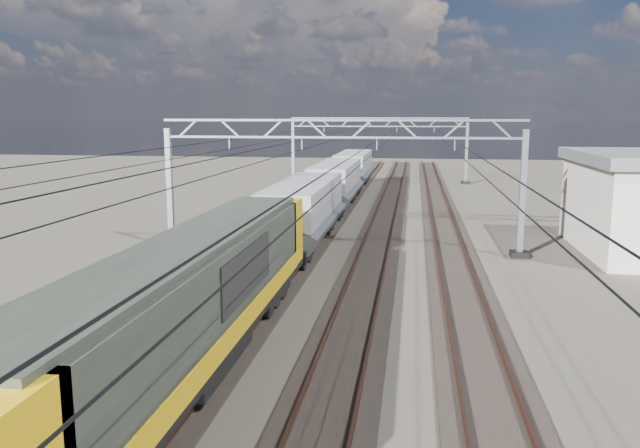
# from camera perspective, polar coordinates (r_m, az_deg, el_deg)

# --- Properties ---
(ground) EXTENTS (160.00, 160.00, 0.00)m
(ground) POSITION_cam_1_polar(r_m,az_deg,el_deg) (30.11, 0.78, -4.12)
(ground) COLOR black
(ground) RESTS_ON ground
(track_outer_west) EXTENTS (2.60, 140.00, 0.30)m
(track_outer_west) POSITION_cam_1_polar(r_m,az_deg,el_deg) (31.45, -10.14, -3.53)
(track_outer_west) COLOR black
(track_outer_west) RESTS_ON ground
(track_loco) EXTENTS (2.60, 140.00, 0.30)m
(track_loco) POSITION_cam_1_polar(r_m,az_deg,el_deg) (30.42, -2.97, -3.85)
(track_loco) COLOR black
(track_loco) RESTS_ON ground
(track_inner_east) EXTENTS (2.60, 140.00, 0.30)m
(track_inner_east) POSITION_cam_1_polar(r_m,az_deg,el_deg) (29.89, 4.59, -4.11)
(track_inner_east) COLOR black
(track_inner_east) RESTS_ON ground
(track_outer_east) EXTENTS (2.60, 140.00, 0.30)m
(track_outer_east) POSITION_cam_1_polar(r_m,az_deg,el_deg) (29.90, 12.28, -4.30)
(track_outer_east) COLOR black
(track_outer_east) RESTS_ON ground
(catenary_gantry_mid) EXTENTS (19.90, 0.90, 7.11)m
(catenary_gantry_mid) POSITION_cam_1_polar(r_m,az_deg,el_deg) (33.36, 1.73, 4.06)
(catenary_gantry_mid) COLOR #999DA7
(catenary_gantry_mid) RESTS_ON ground
(catenary_gantry_far) EXTENTS (19.90, 0.90, 7.11)m
(catenary_gantry_far) POSITION_cam_1_polar(r_m,az_deg,el_deg) (69.15, 5.33, 7.02)
(catenary_gantry_far) COLOR #999DA7
(catenary_gantry_far) RESTS_ON ground
(overhead_wires) EXTENTS (12.03, 140.00, 0.53)m
(overhead_wires) POSITION_cam_1_polar(r_m,az_deg,el_deg) (37.19, 2.49, 7.50)
(overhead_wires) COLOR black
(overhead_wires) RESTS_ON ground
(locomotive) EXTENTS (2.76, 21.10, 3.62)m
(locomotive) POSITION_cam_1_polar(r_m,az_deg,el_deg) (17.56, -11.71, -6.71)
(locomotive) COLOR black
(locomotive) RESTS_ON ground
(hopper_wagon_lead) EXTENTS (3.38, 13.00, 3.25)m
(hopper_wagon_lead) POSITION_cam_1_polar(r_m,az_deg,el_deg) (34.35, -1.50, 1.42)
(hopper_wagon_lead) COLOR black
(hopper_wagon_lead) RESTS_ON ground
(hopper_wagon_mid) EXTENTS (3.38, 13.00, 3.25)m
(hopper_wagon_mid) POSITION_cam_1_polar(r_m,az_deg,el_deg) (48.29, 1.45, 3.86)
(hopper_wagon_mid) COLOR black
(hopper_wagon_mid) RESTS_ON ground
(hopper_wagon_third) EXTENTS (3.38, 13.00, 3.25)m
(hopper_wagon_third) POSITION_cam_1_polar(r_m,az_deg,el_deg) (62.34, 3.09, 5.20)
(hopper_wagon_third) COLOR black
(hopper_wagon_third) RESTS_ON ground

